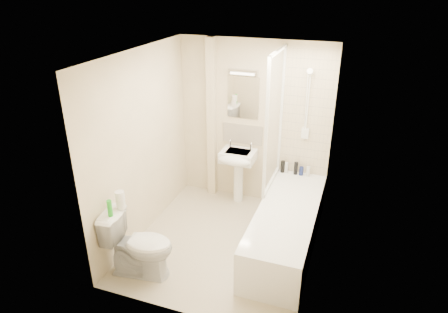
% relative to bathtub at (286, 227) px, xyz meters
% --- Properties ---
extents(floor, '(2.50, 2.50, 0.00)m').
position_rel_bathtub_xyz_m(floor, '(-0.75, -0.20, -0.29)').
color(floor, beige).
rests_on(floor, ground).
extents(wall_back, '(2.20, 0.02, 2.40)m').
position_rel_bathtub_xyz_m(wall_back, '(-0.75, 1.05, 0.91)').
color(wall_back, beige).
rests_on(wall_back, ground).
extents(wall_left, '(0.02, 2.50, 2.40)m').
position_rel_bathtub_xyz_m(wall_left, '(-1.85, -0.20, 0.91)').
color(wall_left, beige).
rests_on(wall_left, ground).
extents(wall_right, '(0.02, 2.50, 2.40)m').
position_rel_bathtub_xyz_m(wall_right, '(0.35, -0.20, 0.91)').
color(wall_right, beige).
rests_on(wall_right, ground).
extents(ceiling, '(2.20, 2.50, 0.02)m').
position_rel_bathtub_xyz_m(ceiling, '(-0.75, -0.20, 2.11)').
color(ceiling, white).
rests_on(ceiling, wall_back).
extents(tile_back, '(0.70, 0.01, 1.75)m').
position_rel_bathtub_xyz_m(tile_back, '(0.00, 1.04, 1.14)').
color(tile_back, beige).
rests_on(tile_back, wall_back).
extents(tile_right, '(0.01, 2.10, 1.75)m').
position_rel_bathtub_xyz_m(tile_right, '(0.34, 0.00, 1.14)').
color(tile_right, beige).
rests_on(tile_right, wall_right).
extents(pipe_boxing, '(0.12, 0.12, 2.40)m').
position_rel_bathtub_xyz_m(pipe_boxing, '(-1.37, 0.99, 0.91)').
color(pipe_boxing, beige).
rests_on(pipe_boxing, ground).
extents(splashback, '(0.60, 0.02, 0.30)m').
position_rel_bathtub_xyz_m(splashback, '(-0.91, 1.04, 0.74)').
color(splashback, beige).
rests_on(splashback, wall_back).
extents(mirror, '(0.46, 0.01, 0.60)m').
position_rel_bathtub_xyz_m(mirror, '(-0.91, 1.04, 1.29)').
color(mirror, white).
rests_on(mirror, wall_back).
extents(strip_light, '(0.42, 0.07, 0.07)m').
position_rel_bathtub_xyz_m(strip_light, '(-0.91, 1.02, 1.66)').
color(strip_light, silver).
rests_on(strip_light, wall_back).
extents(bathtub, '(0.70, 2.10, 0.55)m').
position_rel_bathtub_xyz_m(bathtub, '(0.00, 0.00, 0.00)').
color(bathtub, white).
rests_on(bathtub, ground).
extents(shower_screen, '(0.04, 0.92, 1.80)m').
position_rel_bathtub_xyz_m(shower_screen, '(-0.35, 0.60, 1.16)').
color(shower_screen, white).
rests_on(shower_screen, bathtub).
extents(shower_fixture, '(0.10, 0.16, 0.99)m').
position_rel_bathtub_xyz_m(shower_fixture, '(-0.00, 0.99, 1.26)').
color(shower_fixture, white).
rests_on(shower_fixture, wall_back).
extents(pedestal_sink, '(0.49, 0.46, 0.95)m').
position_rel_bathtub_xyz_m(pedestal_sink, '(-0.91, 0.81, 0.38)').
color(pedestal_sink, white).
rests_on(pedestal_sink, ground).
extents(bottle_black_a, '(0.06, 0.06, 0.18)m').
position_rel_bathtub_xyz_m(bottle_black_a, '(-0.27, 0.96, 0.35)').
color(bottle_black_a, black).
rests_on(bottle_black_a, bathtub).
extents(bottle_white_a, '(0.05, 0.05, 0.16)m').
position_rel_bathtub_xyz_m(bottle_white_a, '(-0.22, 0.96, 0.34)').
color(bottle_white_a, silver).
rests_on(bottle_white_a, bathtub).
extents(bottle_black_b, '(0.05, 0.05, 0.19)m').
position_rel_bathtub_xyz_m(bottle_black_b, '(-0.08, 0.96, 0.35)').
color(bottle_black_b, black).
rests_on(bottle_black_b, bathtub).
extents(bottle_blue, '(0.06, 0.06, 0.13)m').
position_rel_bathtub_xyz_m(bottle_blue, '(-0.00, 0.96, 0.32)').
color(bottle_blue, navy).
rests_on(bottle_blue, bathtub).
extents(bottle_white_b, '(0.05, 0.05, 0.15)m').
position_rel_bathtub_xyz_m(bottle_white_b, '(0.10, 0.96, 0.33)').
color(bottle_white_b, silver).
rests_on(bottle_white_b, bathtub).
extents(toilet, '(0.64, 0.88, 0.78)m').
position_rel_bathtub_xyz_m(toilet, '(-1.47, -1.05, 0.10)').
color(toilet, white).
rests_on(toilet, ground).
extents(toilet_roll_lower, '(0.10, 0.10, 0.10)m').
position_rel_bathtub_xyz_m(toilet_roll_lower, '(-1.70, -0.98, 0.55)').
color(toilet_roll_lower, white).
rests_on(toilet_roll_lower, toilet).
extents(toilet_roll_upper, '(0.10, 0.10, 0.11)m').
position_rel_bathtub_xyz_m(toilet_roll_upper, '(-1.69, -0.99, 0.66)').
color(toilet_roll_upper, white).
rests_on(toilet_roll_upper, toilet_roll_lower).
extents(green_bottle, '(0.05, 0.05, 0.19)m').
position_rel_bathtub_xyz_m(green_bottle, '(-1.71, -1.16, 0.59)').
color(green_bottle, green).
rests_on(green_bottle, toilet).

